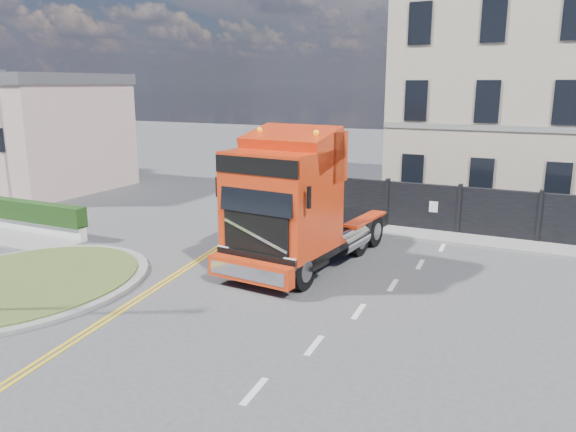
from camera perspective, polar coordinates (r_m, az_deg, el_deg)
The scene contains 8 objects.
ground at distance 17.03m, azimuth -1.88°, elevation -7.51°, with size 120.00×120.00×0.00m, color #424244.
traffic_island at distance 19.14m, azimuth -25.40°, elevation -6.20°, with size 6.80×6.80×0.17m.
hedge_wall at distance 26.23m, azimuth -26.26°, elevation 0.24°, with size 8.00×0.55×1.35m.
seaside_bldg_pink at distance 35.97m, azimuth -24.23°, elevation 7.29°, with size 8.00×8.00×6.00m, color #C9A59D.
hoarding_fence at distance 23.64m, azimuth 23.06°, elevation -0.11°, with size 18.80×0.25×2.00m.
georgian_building at distance 30.61m, azimuth 23.66°, elevation 11.70°, with size 12.30×10.30×12.80m.
pavement_far at distance 23.02m, azimuth 21.35°, elevation -2.71°, with size 20.00×1.60×0.12m, color gray.
truck at distance 18.43m, azimuth 0.62°, elevation 0.78°, with size 3.54×7.87×4.58m.
Camera 1 is at (7.42, -14.08, 6.05)m, focal length 35.00 mm.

